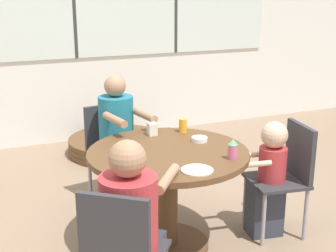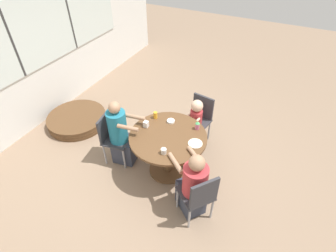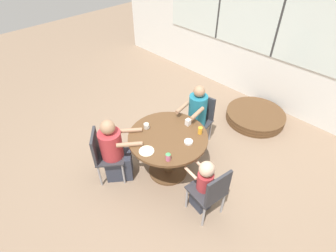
# 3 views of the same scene
# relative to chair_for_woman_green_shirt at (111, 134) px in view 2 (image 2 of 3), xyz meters

# --- Properties ---
(ground_plane) EXTENTS (16.00, 16.00, 0.00)m
(ground_plane) POSITION_rel_chair_for_woman_green_shirt_xyz_m (0.15, -0.93, -0.51)
(ground_plane) COLOR #8C725B
(wall_back_with_windows) EXTENTS (8.40, 0.08, 2.80)m
(wall_back_with_windows) POSITION_rel_chair_for_woman_green_shirt_xyz_m (0.15, 1.87, 0.90)
(wall_back_with_windows) COLOR silver
(wall_back_with_windows) RESTS_ON ground_plane
(dining_table) EXTENTS (1.13, 1.13, 0.74)m
(dining_table) POSITION_rel_chair_for_woman_green_shirt_xyz_m (0.15, -0.93, 0.04)
(dining_table) COLOR brown
(dining_table) RESTS_ON ground_plane
(chair_for_woman_green_shirt) EXTENTS (0.46, 0.46, 0.86)m
(chair_for_woman_green_shirt) POSITION_rel_chair_for_woman_green_shirt_xyz_m (0.00, 0.00, 0.00)
(chair_for_woman_green_shirt) COLOR #333338
(chair_for_woman_green_shirt) RESTS_ON ground_plane
(chair_for_man_blue_shirt) EXTENTS (0.56, 0.56, 0.86)m
(chair_for_man_blue_shirt) POSITION_rel_chair_for_woman_green_shirt_xyz_m (-0.44, -1.66, 0.00)
(chair_for_man_blue_shirt) COLOR #333338
(chair_for_man_blue_shirt) RESTS_ON ground_plane
(chair_for_toddler) EXTENTS (0.46, 0.46, 0.86)m
(chair_for_toddler) POSITION_rel_chair_for_woman_green_shirt_xyz_m (1.07, -1.08, 0.00)
(chair_for_toddler) COLOR #333338
(chair_for_toddler) RESTS_ON ground_plane
(person_woman_green_shirt) EXTENTS (0.37, 0.57, 1.16)m
(person_woman_green_shirt) POSITION_rel_chair_for_woman_green_shirt_xyz_m (0.03, -0.16, 0.01)
(person_woman_green_shirt) COLOR #333847
(person_woman_green_shirt) RESTS_ON ground_plane
(person_man_blue_shirt) EXTENTS (0.61, 0.65, 1.08)m
(person_man_blue_shirt) POSITION_rel_chair_for_woman_green_shirt_xyz_m (-0.33, -1.53, -0.03)
(person_man_blue_shirt) COLOR #333847
(person_man_blue_shirt) RESTS_ON ground_plane
(person_toddler) EXTENTS (0.41, 0.27, 0.90)m
(person_toddler) POSITION_rel_chair_for_woman_green_shirt_xyz_m (0.92, -1.05, -0.08)
(person_toddler) COLOR #333847
(person_toddler) RESTS_ON ground_plane
(coffee_mug) EXTENTS (0.08, 0.08, 0.08)m
(coffee_mug) POSITION_rel_chair_for_woman_green_shirt_xyz_m (-0.19, -1.03, 0.27)
(coffee_mug) COLOR beige
(coffee_mug) RESTS_ON dining_table
(sippy_cup) EXTENTS (0.07, 0.07, 0.14)m
(sippy_cup) POSITION_rel_chair_for_woman_green_shirt_xyz_m (0.47, -1.25, 0.30)
(sippy_cup) COLOR #CC668C
(sippy_cup) RESTS_ON dining_table
(juice_glass) EXTENTS (0.06, 0.06, 0.11)m
(juice_glass) POSITION_rel_chair_for_woman_green_shirt_xyz_m (0.43, -0.57, 0.28)
(juice_glass) COLOR gold
(juice_glass) RESTS_ON dining_table
(milk_carton_small) EXTENTS (0.07, 0.07, 0.10)m
(milk_carton_small) POSITION_rel_chair_for_woman_green_shirt_xyz_m (0.18, -0.54, 0.28)
(milk_carton_small) COLOR silver
(milk_carton_small) RESTS_ON dining_table
(bowl_white_shallow) EXTENTS (0.12, 0.12, 0.03)m
(bowl_white_shallow) POSITION_rel_chair_for_woman_green_shirt_xyz_m (0.45, -0.83, 0.25)
(bowl_white_shallow) COLOR white
(bowl_white_shallow) RESTS_ON dining_table
(plate_tortillas) EXTENTS (0.20, 0.20, 0.01)m
(plate_tortillas) POSITION_rel_chair_for_woman_green_shirt_xyz_m (0.17, -1.34, 0.24)
(plate_tortillas) COLOR beige
(plate_tortillas) RESTS_ON dining_table
(folded_table_stack) EXTENTS (1.11, 1.11, 0.18)m
(folded_table_stack) POSITION_rel_chair_for_woman_green_shirt_xyz_m (0.42, 1.19, -0.42)
(folded_table_stack) COLOR brown
(folded_table_stack) RESTS_ON ground_plane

